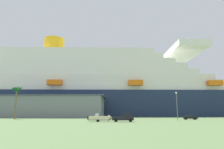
{
  "coord_description": "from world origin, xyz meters",
  "views": [
    {
      "loc": [
        2.53,
        -67.91,
        2.43
      ],
      "look_at": [
        -0.43,
        27.63,
        19.89
      ],
      "focal_mm": 33.36,
      "sensor_mm": 36.0,
      "label": 1
    }
  ],
  "objects_px": {
    "cruise_ship": "(96,91)",
    "parked_car_black_coupe": "(190,117)",
    "pickup_truck": "(124,118)",
    "street_lamp": "(177,102)",
    "palm_tree": "(17,93)",
    "small_boat_on_trailer": "(101,118)"
  },
  "relations": [
    {
      "from": "parked_car_black_coupe",
      "to": "cruise_ship",
      "type": "bearing_deg",
      "value": 123.9
    },
    {
      "from": "street_lamp",
      "to": "parked_car_black_coupe",
      "type": "bearing_deg",
      "value": 48.28
    },
    {
      "from": "cruise_ship",
      "to": "palm_tree",
      "type": "relative_size",
      "value": 19.52
    },
    {
      "from": "palm_tree",
      "to": "parked_car_black_coupe",
      "type": "bearing_deg",
      "value": -1.91
    },
    {
      "from": "palm_tree",
      "to": "street_lamp",
      "type": "xyz_separation_m",
      "value": [
        56.27,
        -8.92,
        -3.87
      ]
    },
    {
      "from": "palm_tree",
      "to": "pickup_truck",
      "type": "bearing_deg",
      "value": -27.38
    },
    {
      "from": "cruise_ship",
      "to": "parked_car_black_coupe",
      "type": "xyz_separation_m",
      "value": [
        39.0,
        -58.04,
        -15.35
      ]
    },
    {
      "from": "cruise_ship",
      "to": "palm_tree",
      "type": "bearing_deg",
      "value": -112.66
    },
    {
      "from": "parked_car_black_coupe",
      "to": "palm_tree",
      "type": "bearing_deg",
      "value": 178.09
    },
    {
      "from": "pickup_truck",
      "to": "parked_car_black_coupe",
      "type": "relative_size",
      "value": 1.17
    },
    {
      "from": "street_lamp",
      "to": "parked_car_black_coupe",
      "type": "xyz_separation_m",
      "value": [
        6.09,
        6.84,
        -4.85
      ]
    },
    {
      "from": "cruise_ship",
      "to": "parked_car_black_coupe",
      "type": "relative_size",
      "value": 48.12
    },
    {
      "from": "pickup_truck",
      "to": "street_lamp",
      "type": "xyz_separation_m",
      "value": [
        17.11,
        11.36,
        4.64
      ]
    },
    {
      "from": "cruise_ship",
      "to": "pickup_truck",
      "type": "distance_m",
      "value": 79.32
    },
    {
      "from": "cruise_ship",
      "to": "pickup_truck",
      "type": "relative_size",
      "value": 41.01
    },
    {
      "from": "cruise_ship",
      "to": "parked_car_black_coupe",
      "type": "distance_m",
      "value": 71.6
    },
    {
      "from": "parked_car_black_coupe",
      "to": "street_lamp",
      "type": "bearing_deg",
      "value": -131.72
    },
    {
      "from": "pickup_truck",
      "to": "parked_car_black_coupe",
      "type": "xyz_separation_m",
      "value": [
        23.21,
        18.19,
        -0.21
      ]
    },
    {
      "from": "palm_tree",
      "to": "small_boat_on_trailer",
      "type": "bearing_deg",
      "value": -31.21
    },
    {
      "from": "small_boat_on_trailer",
      "to": "palm_tree",
      "type": "relative_size",
      "value": 0.63
    },
    {
      "from": "cruise_ship",
      "to": "parked_car_black_coupe",
      "type": "height_order",
      "value": "cruise_ship"
    },
    {
      "from": "pickup_truck",
      "to": "small_boat_on_trailer",
      "type": "bearing_deg",
      "value": 178.86
    }
  ]
}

